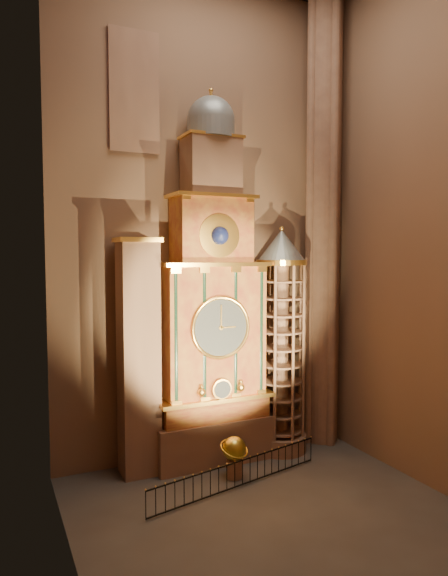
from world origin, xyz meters
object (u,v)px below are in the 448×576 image
astronomical_clock (212,316)px  stair_turret (281,342)px  celestial_globe (234,453)px  portrait_tower (139,356)px  iron_railing (239,474)px

astronomical_clock → stair_turret: size_ratio=1.55×
astronomical_clock → stair_turret: bearing=-4.3°
astronomical_clock → celestial_globe: bearing=-87.2°
portrait_tower → celestial_globe: 5.79m
stair_turret → portrait_tower: bearing=177.7°
stair_turret → iron_railing: stair_turret is taller
astronomical_clock → portrait_tower: bearing=179.7°
celestial_globe → astronomical_clock: bearing=92.8°
portrait_tower → celestial_globe: size_ratio=5.71×
astronomical_clock → iron_railing: size_ratio=2.00×
astronomical_clock → iron_railing: astronomical_clock is taller
portrait_tower → celestial_globe: portrait_tower is taller
iron_railing → stair_turret: bearing=37.5°
iron_railing → astronomical_clock: bearing=87.4°
portrait_tower → stair_turret: stair_turret is taller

